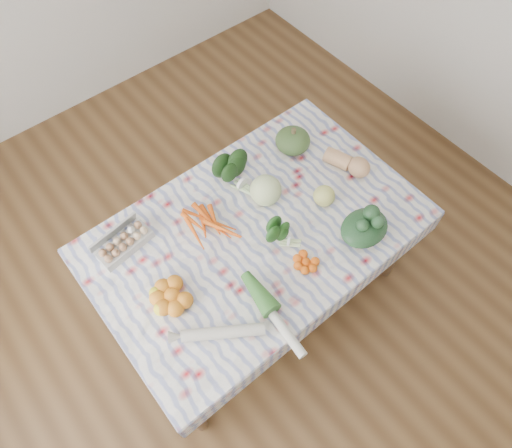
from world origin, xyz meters
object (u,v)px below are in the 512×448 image
butternut_squash (348,161)px  grapefruit (324,196)px  dining_table (256,238)px  egg_carton (125,244)px  cabbage (266,190)px  kabocha_squash (293,141)px

butternut_squash → grapefruit: size_ratio=2.20×
dining_table → egg_carton: bearing=150.0°
dining_table → cabbage: size_ratio=9.78×
butternut_squash → dining_table: bearing=159.9°
kabocha_squash → cabbage: size_ratio=1.20×
egg_carton → grapefruit: (0.94, -0.41, 0.02)m
grapefruit → butternut_squash: bearing=18.1°
egg_carton → grapefruit: size_ratio=2.46×
dining_table → butternut_squash: size_ratio=6.44×
dining_table → kabocha_squash: (0.50, 0.29, 0.15)m
dining_table → butternut_squash: 0.65m
egg_carton → dining_table: bearing=-37.6°
kabocha_squash → cabbage: 0.38m
cabbage → butternut_squash: bearing=-14.1°
cabbage → kabocha_squash: bearing=27.1°
dining_table → grapefruit: grapefruit is taller
cabbage → grapefruit: size_ratio=1.45×
dining_table → grapefruit: 0.41m
kabocha_squash → grapefruit: kabocha_squash is taller
dining_table → grapefruit: size_ratio=14.16×
egg_carton → kabocha_squash: bearing=-9.4°
cabbage → grapefruit: 0.30m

